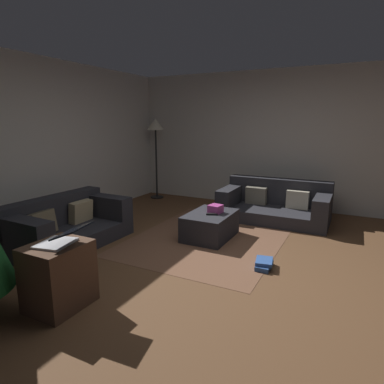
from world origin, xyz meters
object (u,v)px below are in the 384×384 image
Objects in this scene: couch_right at (275,204)px; ottoman at (210,225)px; tv_remote at (212,214)px; gift_box at (215,209)px; side_table at (59,276)px; couch_left at (65,225)px; book_stack at (264,264)px; laptop at (62,239)px; corner_lamp at (156,130)px.

ottoman is (-1.37, 0.61, -0.07)m from couch_right.
gift_box is at bearing -21.11° from tv_remote.
couch_right is 2.12× the size of ottoman.
side_table reaches higher than tv_remote.
couch_left is 2.09m from gift_box.
couch_right is 1.55m from tv_remote.
gift_box is 1.21m from book_stack.
couch_right is 9.82× the size of gift_box.
couch_right reaches higher than couch_left.
laptop is (-2.31, 0.46, 0.23)m from gift_box.
side_table is at bearing 167.23° from gift_box.
ottoman is at bearing 65.55° from couch_right.
corner_lamp is (2.93, 0.42, 1.20)m from couch_left.
ottoman is 0.21m from tv_remote.
couch_right is 3.00× the size of side_table.
tv_remote is at bearing -131.31° from corner_lamp.
gift_box is 1.13× the size of tv_remote.
side_table is 0.35× the size of corner_lamp.
laptop reaches higher than couch_left.
laptop reaches higher than ottoman.
couch_left is 1.74m from laptop.
tv_remote is 2.27m from side_table.
side_table reaches higher than ottoman.
side_table is at bearing 138.59° from book_stack.
couch_left is 2.75× the size of side_table.
couch_right is 3.80m from side_table.
couch_right is (2.49, -2.27, -0.01)m from couch_left.
tv_remote reaches higher than ottoman.
book_stack is at bearing -123.77° from ottoman.
gift_box is 2.39m from side_table.
side_table is at bearing 101.75° from laptop.
book_stack is (-2.02, -0.35, -0.21)m from couch_right.
corner_lamp reaches higher than ottoman.
couch_right reaches higher than ottoman.
side_table is (-1.15, -1.19, 0.03)m from couch_left.
tv_remote is (1.05, -1.72, 0.11)m from couch_left.
gift_box is 0.13m from tv_remote.
tv_remote is at bearing -13.50° from side_table.
side_table is 2.19m from book_stack.
tv_remote is 0.27× the size of side_table.
side_table is (-3.64, 1.08, 0.04)m from couch_right.
gift_box reaches higher than book_stack.
gift_box is at bearing -129.37° from corner_lamp.
couch_right is 2.06m from book_stack.
couch_left is 3.19m from corner_lamp.
couch_right is 3.79m from laptop.
laptop is at bearing 49.29° from couch_left.
book_stack is at bearing -128.84° from corner_lamp.
laptop is (-2.19, 0.46, 0.28)m from tv_remote.
couch_left reaches higher than side_table.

